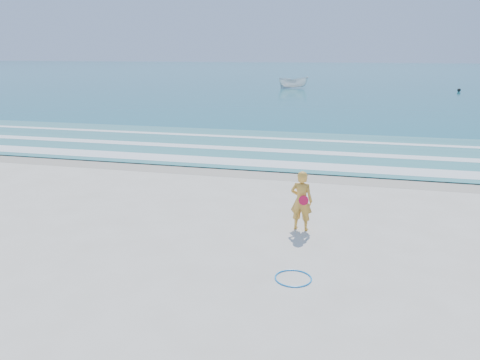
# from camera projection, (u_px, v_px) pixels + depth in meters

# --- Properties ---
(ground) EXTENTS (400.00, 400.00, 0.00)m
(ground) POSITION_uv_depth(u_px,v_px,m) (193.00, 263.00, 11.19)
(ground) COLOR silver
(ground) RESTS_ON ground
(wet_sand) EXTENTS (400.00, 2.40, 0.00)m
(wet_sand) POSITION_uv_depth(u_px,v_px,m) (265.00, 172.00, 19.61)
(wet_sand) COLOR #B2A893
(wet_sand) RESTS_ON ground
(ocean) EXTENTS (400.00, 190.00, 0.04)m
(ocean) POSITION_uv_depth(u_px,v_px,m) (344.00, 73.00, 109.38)
(ocean) COLOR #19727F
(ocean) RESTS_ON ground
(shallow) EXTENTS (400.00, 10.00, 0.01)m
(shallow) POSITION_uv_depth(u_px,v_px,m) (283.00, 148.00, 24.27)
(shallow) COLOR #59B7AD
(shallow) RESTS_ON ocean
(foam_near) EXTENTS (400.00, 1.40, 0.01)m
(foam_near) POSITION_uv_depth(u_px,v_px,m) (271.00, 164.00, 20.81)
(foam_near) COLOR white
(foam_near) RESTS_ON shallow
(foam_mid) EXTENTS (400.00, 0.90, 0.01)m
(foam_mid) POSITION_uv_depth(u_px,v_px,m) (281.00, 151.00, 23.52)
(foam_mid) COLOR white
(foam_mid) RESTS_ON shallow
(foam_far) EXTENTS (400.00, 0.60, 0.01)m
(foam_far) POSITION_uv_depth(u_px,v_px,m) (290.00, 139.00, 26.61)
(foam_far) COLOR white
(foam_far) RESTS_ON shallow
(hoop) EXTENTS (0.83, 0.83, 0.03)m
(hoop) POSITION_uv_depth(u_px,v_px,m) (293.00, 278.00, 10.41)
(hoop) COLOR #0C86E2
(hoop) RESTS_ON ground
(boat) EXTENTS (4.16, 2.23, 1.52)m
(boat) POSITION_uv_depth(u_px,v_px,m) (293.00, 83.00, 62.72)
(boat) COLOR silver
(boat) RESTS_ON ocean
(buoy) EXTENTS (0.42, 0.42, 0.42)m
(buoy) POSITION_uv_depth(u_px,v_px,m) (459.00, 90.00, 57.48)
(buoy) COLOR black
(buoy) RESTS_ON ocean
(woman) EXTENTS (0.67, 0.49, 1.71)m
(woman) POSITION_uv_depth(u_px,v_px,m) (301.00, 201.00, 13.07)
(woman) COLOR gold
(woman) RESTS_ON ground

